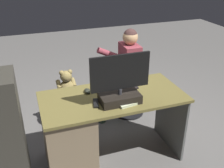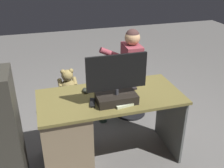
# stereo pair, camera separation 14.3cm
# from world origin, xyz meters

# --- Properties ---
(ground_plane) EXTENTS (10.00, 10.00, 0.00)m
(ground_plane) POSITION_xyz_m (0.00, 0.00, 0.00)
(ground_plane) COLOR #63615E
(desk) EXTENTS (1.38, 0.66, 0.75)m
(desk) POSITION_xyz_m (0.36, 0.32, 0.40)
(desk) COLOR brown
(desk) RESTS_ON ground_plane
(monitor) EXTENTS (0.54, 0.20, 0.46)m
(monitor) POSITION_xyz_m (-0.02, 0.45, 0.91)
(monitor) COLOR black
(monitor) RESTS_ON desk
(keyboard) EXTENTS (0.42, 0.14, 0.02)m
(keyboard) POSITION_xyz_m (-0.08, 0.20, 0.76)
(keyboard) COLOR black
(keyboard) RESTS_ON desk
(computer_mouse) EXTENTS (0.06, 0.10, 0.04)m
(computer_mouse) POSITION_xyz_m (0.21, 0.17, 0.77)
(computer_mouse) COLOR #292C24
(computer_mouse) RESTS_ON desk
(cup) EXTENTS (0.08, 0.08, 0.09)m
(cup) POSITION_xyz_m (-0.26, 0.15, 0.80)
(cup) COLOR white
(cup) RESTS_ON desk
(tv_remote) EXTENTS (0.07, 0.16, 0.02)m
(tv_remote) POSITION_xyz_m (0.20, 0.41, 0.76)
(tv_remote) COLOR black
(tv_remote) RESTS_ON desk
(notebook_binder) EXTENTS (0.26, 0.33, 0.02)m
(notebook_binder) POSITION_xyz_m (-0.08, 0.41, 0.77)
(notebook_binder) COLOR beige
(notebook_binder) RESTS_ON desk
(office_chair_teddy) EXTENTS (0.49, 0.49, 0.44)m
(office_chair_teddy) POSITION_xyz_m (0.32, -0.44, 0.24)
(office_chair_teddy) COLOR black
(office_chair_teddy) RESTS_ON ground_plane
(teddy_bear) EXTENTS (0.23, 0.23, 0.32)m
(teddy_bear) POSITION_xyz_m (0.32, -0.45, 0.58)
(teddy_bear) COLOR olive
(teddy_bear) RESTS_ON office_chair_teddy
(visitor_chair) EXTENTS (0.42, 0.42, 0.44)m
(visitor_chair) POSITION_xyz_m (-0.50, -0.46, 0.26)
(visitor_chair) COLOR black
(visitor_chair) RESTS_ON ground_plane
(person) EXTENTS (0.57, 0.48, 1.17)m
(person) POSITION_xyz_m (-0.41, -0.46, 0.68)
(person) COLOR #8F3A45
(person) RESTS_ON ground_plane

